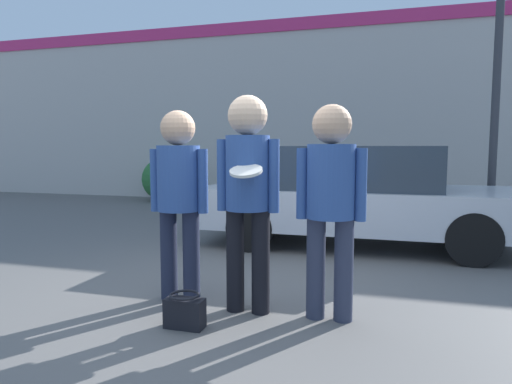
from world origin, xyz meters
name	(u,v)px	position (x,y,z in m)	size (l,w,h in m)	color
ground_plane	(238,301)	(0.00, 0.00, 0.00)	(56.00, 56.00, 0.00)	#5B5956
storefront_building	(336,110)	(0.00, 7.56, 2.28)	(24.00, 0.22, 4.49)	beige
person_left	(179,188)	(-0.51, -0.09, 1.01)	(0.55, 0.38, 1.69)	#1E2338
person_middle_with_frisbee	(248,183)	(0.16, -0.21, 1.08)	(0.53, 0.56, 1.78)	black
person_right	(331,192)	(0.83, -0.18, 1.02)	(0.54, 0.37, 1.70)	#2D3347
parked_car_near	(357,196)	(0.85, 2.71, 0.70)	(4.32, 1.78, 1.38)	#B7BABF
shrub	(164,179)	(-4.30, 6.82, 0.55)	(1.10, 1.10, 1.10)	#2D6B33
handbag	(185,311)	(-0.20, -0.67, 0.13)	(0.30, 0.23, 0.27)	black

